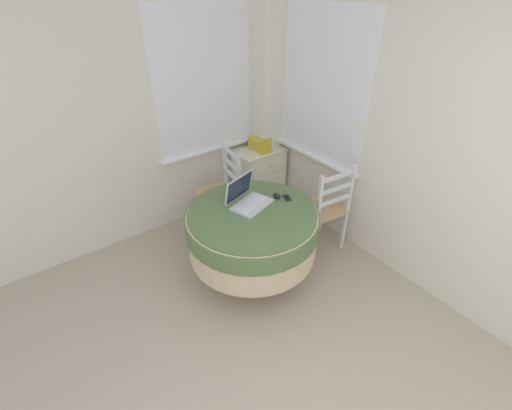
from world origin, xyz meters
The scene contains 10 objects.
corner_room_shell centered at (1.19, 2.01, 1.28)m, with size 4.30×5.03×2.55m.
round_dining_table centered at (0.89, 1.92, 0.55)m, with size 1.13×1.13×0.73m.
laptop centered at (0.93, 2.04, 0.79)m, with size 0.41×0.37×0.25m.
computer_mouse centered at (1.20, 1.96, 0.76)m, with size 0.05×0.08×0.04m.
cell_phone centered at (1.27, 1.91, 0.74)m, with size 0.09×0.12×0.01m.
dining_chair_near_back_window centered at (1.06, 2.72, 0.46)m, with size 0.48×0.50×0.95m.
dining_chair_near_right_window centered at (1.71, 1.86, 0.46)m, with size 0.46×0.44×0.95m.
corner_cabinet centered at (1.73, 2.94, 0.35)m, with size 0.57×0.41×0.70m.
storage_box centered at (1.76, 2.96, 0.77)m, with size 0.21×0.18×0.13m.
book_on_cabinet centered at (1.73, 2.90, 0.72)m, with size 0.15×0.23×0.02m.
Camera 1 is at (-0.47, 0.01, 2.34)m, focal length 24.00 mm.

